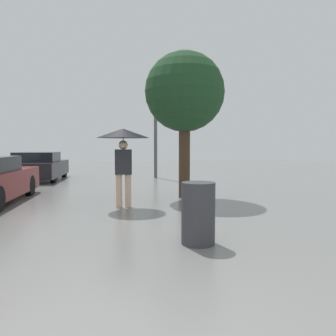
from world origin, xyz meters
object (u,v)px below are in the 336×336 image
object	(u,v)px
tree	(185,93)
street_lamp	(156,121)
parked_car_farthest	(39,167)
trash_bin	(198,213)
pedestrian	(123,142)

from	to	relation	value
tree	street_lamp	xyz separation A→B (m)	(-0.24, 6.07, -0.31)
tree	parked_car_farthest	bearing A→B (deg)	134.07
parked_car_farthest	tree	world-z (taller)	tree
tree	trash_bin	world-z (taller)	tree
tree	street_lamp	world-z (taller)	street_lamp
pedestrian	tree	distance (m)	2.55
pedestrian	trash_bin	size ratio (longest dim) A/B	2.02
pedestrian	street_lamp	xyz separation A→B (m)	(1.49, 7.35, 1.07)
pedestrian	trash_bin	bearing A→B (deg)	-70.38
pedestrian	trash_bin	world-z (taller)	pedestrian
trash_bin	tree	bearing A→B (deg)	82.16
pedestrian	street_lamp	bearing A→B (deg)	78.55
parked_car_farthest	trash_bin	xyz separation A→B (m)	(4.77, -9.98, -0.12)
pedestrian	tree	world-z (taller)	tree
street_lamp	parked_car_farthest	bearing A→B (deg)	-174.34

